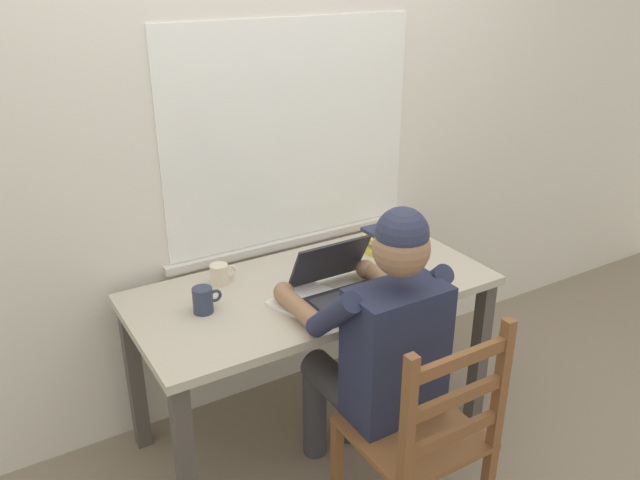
{
  "coord_description": "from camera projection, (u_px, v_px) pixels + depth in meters",
  "views": [
    {
      "loc": [
        -1.18,
        -2.01,
        1.95
      ],
      "look_at": [
        0.01,
        -0.05,
        0.95
      ],
      "focal_mm": 36.26,
      "sensor_mm": 36.0,
      "label": 1
    }
  ],
  "objects": [
    {
      "name": "ground_plane",
      "position": [
        313.0,
        428.0,
        2.92
      ],
      "size": [
        8.0,
        8.0,
        0.0
      ],
      "primitive_type": "plane",
      "color": "gray"
    },
    {
      "name": "back_wall",
      "position": [
        261.0,
        126.0,
        2.74
      ],
      "size": [
        6.0,
        0.08,
        2.6
      ],
      "color": "silver",
      "rests_on": "ground"
    },
    {
      "name": "desk",
      "position": [
        312.0,
        306.0,
        2.66
      ],
      "size": [
        1.47,
        0.7,
        0.73
      ],
      "color": "#BCB29E",
      "rests_on": "ground"
    },
    {
      "name": "seated_person",
      "position": [
        378.0,
        344.0,
        2.32
      ],
      "size": [
        0.5,
        0.6,
        1.24
      ],
      "color": "#232842",
      "rests_on": "ground"
    },
    {
      "name": "wooden_chair",
      "position": [
        424.0,
        438.0,
        2.19
      ],
      "size": [
        0.42,
        0.42,
        0.93
      ],
      "color": "brown",
      "rests_on": "ground"
    },
    {
      "name": "laptop",
      "position": [
        343.0,
        286.0,
        2.52
      ],
      "size": [
        0.33,
        0.34,
        0.21
      ],
      "color": "#232328",
      "rests_on": "desk"
    },
    {
      "name": "computer_mouse",
      "position": [
        403.0,
        281.0,
        2.62
      ],
      "size": [
        0.06,
        0.1,
        0.03
      ],
      "primitive_type": "ellipsoid",
      "color": "black",
      "rests_on": "desk"
    },
    {
      "name": "coffee_mug_white",
      "position": [
        220.0,
        274.0,
        2.63
      ],
      "size": [
        0.11,
        0.07,
        0.09
      ],
      "color": "beige",
      "rests_on": "desk"
    },
    {
      "name": "coffee_mug_dark",
      "position": [
        203.0,
        300.0,
        2.41
      ],
      "size": [
        0.11,
        0.08,
        0.1
      ],
      "color": "#2D384C",
      "rests_on": "desk"
    },
    {
      "name": "book_stack_main",
      "position": [
        381.0,
        242.0,
        2.94
      ],
      "size": [
        0.18,
        0.14,
        0.07
      ],
      "color": "gold",
      "rests_on": "desk"
    },
    {
      "name": "paper_pile_near_laptop",
      "position": [
        304.0,
        299.0,
        2.51
      ],
      "size": [
        0.3,
        0.27,
        0.01
      ],
      "primitive_type": "cube",
      "rotation": [
        0.0,
        0.0,
        0.36
      ],
      "color": "white",
      "rests_on": "desk"
    }
  ]
}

